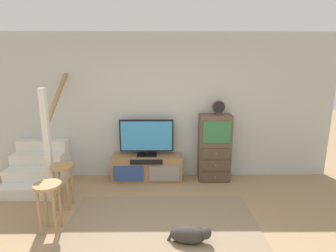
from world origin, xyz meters
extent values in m
cube|color=#B2B7B2|center=(0.00, 2.46, 1.35)|extent=(6.40, 0.12, 2.70)
cube|color=#847056|center=(0.00, 0.60, 0.01)|extent=(2.60, 1.80, 0.01)
cube|color=#997047|center=(-0.30, 2.20, 0.24)|extent=(1.30, 0.36, 0.48)
cube|color=#2D4784|center=(-0.63, 2.01, 0.20)|extent=(0.55, 0.02, 0.29)
cube|color=gray|center=(0.03, 2.01, 0.20)|extent=(0.55, 0.02, 0.29)
cube|color=black|center=(-0.30, 2.01, 0.42)|extent=(0.59, 0.02, 0.09)
cube|color=black|center=(-0.30, 2.22, 0.49)|extent=(0.36, 0.22, 0.02)
cylinder|color=black|center=(-0.30, 2.22, 0.53)|extent=(0.05, 0.05, 0.06)
cube|color=black|center=(-0.30, 2.22, 0.86)|extent=(0.99, 0.05, 0.60)
cube|color=#338CCC|center=(-0.30, 2.19, 0.86)|extent=(0.94, 0.01, 0.55)
cube|color=brown|center=(0.96, 2.21, 0.63)|extent=(0.58, 0.34, 1.25)
cube|color=#4E3C2F|center=(0.96, 2.03, 0.11)|extent=(0.53, 0.02, 0.19)
sphere|color=olive|center=(0.96, 2.01, 0.11)|extent=(0.03, 0.03, 0.03)
cube|color=#4E3C2F|center=(0.96, 2.03, 0.34)|extent=(0.53, 0.02, 0.19)
sphere|color=olive|center=(0.96, 2.01, 0.34)|extent=(0.03, 0.03, 0.03)
cube|color=#4E3C2F|center=(0.96, 2.03, 0.57)|extent=(0.53, 0.02, 0.19)
sphere|color=olive|center=(0.96, 2.01, 0.57)|extent=(0.03, 0.03, 0.03)
cube|color=#337042|center=(0.96, 2.03, 0.97)|extent=(0.49, 0.02, 0.39)
cube|color=#4C3823|center=(1.00, 2.19, 1.26)|extent=(0.14, 0.08, 0.02)
cylinder|color=brown|center=(1.00, 2.19, 1.39)|extent=(0.23, 0.04, 0.23)
cylinder|color=black|center=(1.00, 2.16, 1.39)|extent=(0.20, 0.01, 0.20)
cube|color=silver|center=(-2.25, 1.53, 0.10)|extent=(0.90, 0.26, 0.19)
cube|color=silver|center=(-2.25, 1.79, 0.19)|extent=(0.90, 0.26, 0.38)
cube|color=silver|center=(-2.25, 2.05, 0.29)|extent=(0.90, 0.26, 0.57)
cube|color=silver|center=(-2.25, 2.31, 0.38)|extent=(0.90, 0.26, 0.76)
cube|color=silver|center=(-2.25, 2.57, 0.47)|extent=(0.90, 0.26, 0.95)
cube|color=silver|center=(-1.75, 1.40, 0.90)|extent=(0.09, 0.09, 1.80)
cube|color=#9E7547|center=(-1.75, 2.05, 1.70)|extent=(0.06, 1.33, 0.99)
cylinder|color=#A37A4C|center=(-1.54, 0.53, 0.31)|extent=(0.04, 0.04, 0.63)
cylinder|color=#A37A4C|center=(-1.36, 0.53, 0.31)|extent=(0.04, 0.04, 0.63)
cylinder|color=#A37A4C|center=(-1.54, 0.72, 0.31)|extent=(0.04, 0.04, 0.63)
cylinder|color=#A37A4C|center=(-1.36, 0.72, 0.31)|extent=(0.04, 0.04, 0.63)
cylinder|color=#A37A4C|center=(-1.45, 0.63, 0.64)|extent=(0.34, 0.34, 0.03)
cylinder|color=#A37A4C|center=(-1.59, 1.14, 0.32)|extent=(0.04, 0.04, 0.64)
cylinder|color=#A37A4C|center=(-1.41, 1.14, 0.32)|extent=(0.04, 0.04, 0.64)
cylinder|color=#A37A4C|center=(-1.59, 1.33, 0.32)|extent=(0.04, 0.04, 0.64)
cylinder|color=#A37A4C|center=(-1.41, 1.33, 0.32)|extent=(0.04, 0.04, 0.64)
cylinder|color=#A37A4C|center=(-1.50, 1.23, 0.66)|extent=(0.34, 0.34, 0.03)
ellipsoid|color=#332D28|center=(0.31, 0.36, 0.11)|extent=(0.46, 0.26, 0.22)
sphere|color=#332D28|center=(0.52, 0.33, 0.15)|extent=(0.15, 0.15, 0.15)
cylinder|color=#332D28|center=(0.11, 0.39, 0.08)|extent=(0.10, 0.05, 0.16)
camera|label=1|loc=(0.04, -2.46, 2.12)|focal=28.16mm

